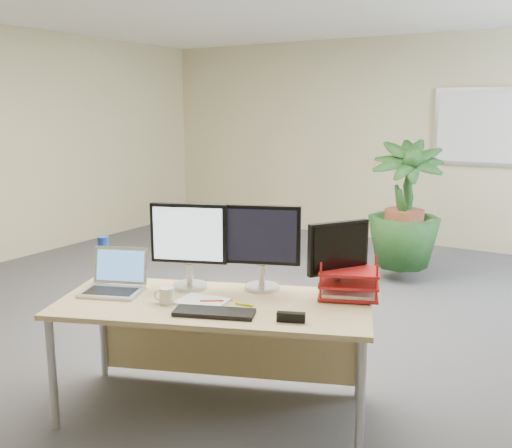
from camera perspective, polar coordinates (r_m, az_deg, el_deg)
The scene contains 17 objects.
floor at distance 4.59m, azimuth -3.36°, elevation -11.28°, with size 8.00×8.00×0.00m, color #4D4D52.
back_wall at distance 7.86m, azimuth 13.45°, elevation 8.09°, with size 7.00×0.04×2.70m, color beige.
whiteboard at distance 7.54m, azimuth 22.25°, elevation 8.95°, with size 1.30×0.04×0.95m.
desk at distance 3.44m, azimuth -3.87°, elevation -9.48°, with size 1.94×1.35×0.69m.
floor_plant at distance 6.06m, azimuth 14.62°, elevation 1.39°, with size 0.84×0.84×1.50m, color #143613.
monitor_left at distance 3.49m, azimuth -6.73°, elevation -1.60°, with size 0.46×0.21×0.53m.
monitor_right at distance 3.44m, azimuth 0.61°, elevation -1.77°, with size 0.45×0.21×0.52m.
monitor_dark at distance 3.37m, azimuth 8.23°, elevation -2.93°, with size 0.25×0.35×0.44m.
laptop at distance 3.58m, azimuth -13.88°, elevation -5.53°, with size 0.43×0.41×0.25m.
keyboard at distance 3.10m, azimuth -4.20°, elevation -8.82°, with size 0.43×0.14×0.02m, color black.
coffee_mug at distance 3.30m, azimuth -8.94°, elevation -7.07°, with size 0.12×0.08×0.09m.
spiral_notebook at distance 3.30m, azimuth -5.37°, elevation -7.71°, with size 0.27×0.20×0.01m, color white.
orange_pen at distance 3.27m, azimuth -4.43°, elevation -7.65°, with size 0.01×0.01×0.14m, color #FB551B.
yellow_highlighter at distance 3.23m, azimuth -1.17°, elevation -8.05°, with size 0.01×0.01×0.11m, color yellow.
water_bottle at distance 3.75m, azimuth -14.95°, elevation -3.54°, with size 0.08×0.08×0.29m.
letter_tray at distance 3.39m, azimuth 9.23°, elevation -6.06°, with size 0.41×0.37×0.16m.
stapler at distance 3.00m, azimuth 3.52°, elevation -9.28°, with size 0.15×0.04×0.05m, color black.
Camera 1 is at (2.41, -3.47, 1.77)m, focal length 40.00 mm.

